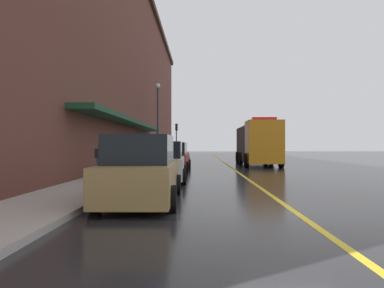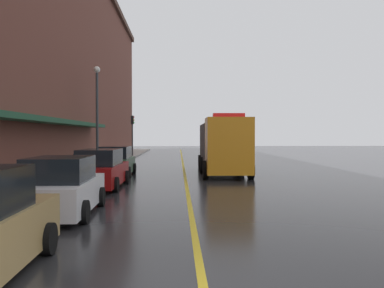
% 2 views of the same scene
% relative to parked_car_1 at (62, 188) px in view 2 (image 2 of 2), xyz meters
% --- Properties ---
extents(ground_plane, '(112.00, 112.00, 0.00)m').
position_rel_parked_car_1_xyz_m(ground_plane, '(3.86, 18.18, -0.81)').
color(ground_plane, '#232326').
extents(sidewalk_left, '(2.40, 70.00, 0.15)m').
position_rel_parked_car_1_xyz_m(sidewalk_left, '(-2.34, 18.18, -0.74)').
color(sidewalk_left, '#ADA8A0').
rests_on(sidewalk_left, ground).
extents(lane_center_stripe, '(0.16, 70.00, 0.01)m').
position_rel_parked_car_1_xyz_m(lane_center_stripe, '(3.86, 18.18, -0.81)').
color(lane_center_stripe, gold).
rests_on(lane_center_stripe, ground).
extents(brick_building_left, '(9.92, 64.00, 17.03)m').
position_rel_parked_car_1_xyz_m(brick_building_left, '(-7.92, 17.18, 7.71)').
color(brick_building_left, brown).
rests_on(brick_building_left, ground).
extents(parked_car_1, '(2.13, 4.35, 1.74)m').
position_rel_parked_car_1_xyz_m(parked_car_1, '(0.00, 0.00, 0.00)').
color(parked_car_1, silver).
rests_on(parked_car_1, ground).
extents(parked_car_2, '(2.10, 4.81, 1.75)m').
position_rel_parked_car_1_xyz_m(parked_car_2, '(-0.01, 6.11, 0.01)').
color(parked_car_2, maroon).
rests_on(parked_car_2, ground).
extents(parked_car_3, '(1.97, 4.25, 1.73)m').
position_rel_parked_car_1_xyz_m(parked_car_3, '(-0.14, 11.42, -0.01)').
color(parked_car_3, '#2D5133').
rests_on(parked_car_3, ground).
extents(utility_truck, '(2.82, 8.53, 3.55)m').
position_rel_parked_car_1_xyz_m(utility_truck, '(6.21, 12.56, 0.88)').
color(utility_truck, orange).
rests_on(utility_truck, ground).
extents(parking_meter_0, '(0.14, 0.18, 1.33)m').
position_rel_parked_car_1_xyz_m(parking_meter_0, '(-1.49, 12.33, 0.25)').
color(parking_meter_0, '#4C4C51').
rests_on(parking_meter_0, sidewalk_left).
extents(parking_meter_1, '(0.14, 0.18, 1.33)m').
position_rel_parked_car_1_xyz_m(parking_meter_1, '(-1.49, 7.38, 0.25)').
color(parking_meter_1, '#4C4C51').
rests_on(parking_meter_1, sidewalk_left).
extents(street_lamp_left, '(0.44, 0.44, 6.94)m').
position_rel_parked_car_1_xyz_m(street_lamp_left, '(-2.09, 15.70, 3.59)').
color(street_lamp_left, '#33383D').
rests_on(street_lamp_left, sidewalk_left).
extents(traffic_light_near, '(0.38, 0.36, 4.30)m').
position_rel_parked_car_1_xyz_m(traffic_light_near, '(-1.43, 31.08, 2.34)').
color(traffic_light_near, '#232326').
rests_on(traffic_light_near, sidewalk_left).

